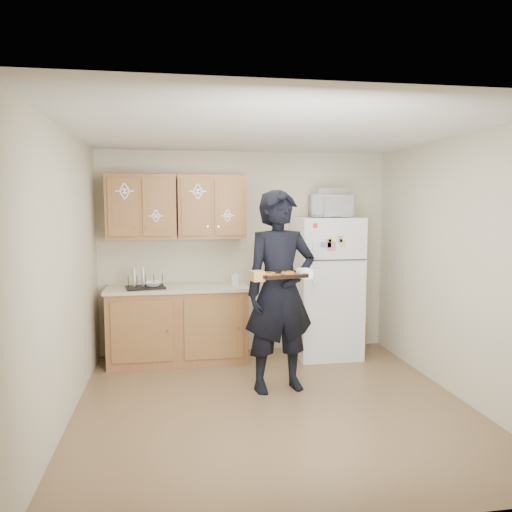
% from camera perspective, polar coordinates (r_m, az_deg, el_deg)
% --- Properties ---
extents(floor, '(3.60, 3.60, 0.00)m').
position_cam_1_polar(floor, '(4.84, 1.94, -16.64)').
color(floor, brown).
rests_on(floor, ground).
extents(ceiling, '(3.60, 3.60, 0.00)m').
position_cam_1_polar(ceiling, '(4.51, 2.06, 14.11)').
color(ceiling, silver).
rests_on(ceiling, wall_back).
extents(wall_back, '(3.60, 0.04, 2.50)m').
position_cam_1_polar(wall_back, '(6.27, -1.25, 0.37)').
color(wall_back, beige).
rests_on(wall_back, floor).
extents(wall_front, '(3.60, 0.04, 2.50)m').
position_cam_1_polar(wall_front, '(2.79, 9.37, -6.70)').
color(wall_front, beige).
rests_on(wall_front, floor).
extents(wall_left, '(0.04, 3.60, 2.50)m').
position_cam_1_polar(wall_left, '(4.52, -21.02, -2.20)').
color(wall_left, beige).
rests_on(wall_left, floor).
extents(wall_right, '(0.04, 3.60, 2.50)m').
position_cam_1_polar(wall_right, '(5.17, 21.94, -1.24)').
color(wall_right, beige).
rests_on(wall_right, floor).
extents(refrigerator, '(0.75, 0.70, 1.70)m').
position_cam_1_polar(refrigerator, '(6.18, 8.02, -3.52)').
color(refrigerator, white).
rests_on(refrigerator, floor).
extents(base_cabinet, '(1.60, 0.60, 0.86)m').
position_cam_1_polar(base_cabinet, '(6.03, -8.89, -7.83)').
color(base_cabinet, brown).
rests_on(base_cabinet, floor).
extents(countertop, '(1.64, 0.64, 0.04)m').
position_cam_1_polar(countertop, '(5.94, -8.96, -3.61)').
color(countertop, beige).
rests_on(countertop, base_cabinet).
extents(upper_cab_left, '(0.80, 0.33, 0.75)m').
position_cam_1_polar(upper_cab_left, '(6.01, -12.95, 5.47)').
color(upper_cab_left, brown).
rests_on(upper_cab_left, wall_back).
extents(upper_cab_right, '(0.80, 0.33, 0.75)m').
position_cam_1_polar(upper_cab_right, '(6.01, -5.09, 5.60)').
color(upper_cab_right, brown).
rests_on(upper_cab_right, wall_back).
extents(cereal_box, '(0.20, 0.07, 0.32)m').
position_cam_1_polar(cereal_box, '(6.71, 11.57, -8.85)').
color(cereal_box, gold).
rests_on(cereal_box, floor).
extents(person, '(0.80, 0.60, 2.00)m').
position_cam_1_polar(person, '(4.95, 2.76, -4.06)').
color(person, black).
rests_on(person, floor).
extents(baking_tray, '(0.46, 0.37, 0.04)m').
position_cam_1_polar(baking_tray, '(4.62, 2.91, -2.27)').
color(baking_tray, black).
rests_on(baking_tray, person).
extents(pizza_front_left, '(0.14, 0.14, 0.02)m').
position_cam_1_polar(pizza_front_left, '(4.52, 2.11, -2.24)').
color(pizza_front_left, orange).
rests_on(pizza_front_left, baking_tray).
extents(pizza_front_right, '(0.14, 0.14, 0.02)m').
position_cam_1_polar(pizza_front_right, '(4.59, 4.35, -2.12)').
color(pizza_front_right, orange).
rests_on(pizza_front_right, baking_tray).
extents(pizza_back_left, '(0.14, 0.14, 0.02)m').
position_cam_1_polar(pizza_back_left, '(4.65, 1.48, -2.01)').
color(pizza_back_left, orange).
rests_on(pizza_back_left, baking_tray).
extents(pizza_back_right, '(0.14, 0.14, 0.02)m').
position_cam_1_polar(pizza_back_right, '(4.72, 3.67, -1.90)').
color(pizza_back_right, orange).
rests_on(pizza_back_right, baking_tray).
extents(microwave, '(0.52, 0.38, 0.27)m').
position_cam_1_polar(microwave, '(6.05, 8.52, 5.66)').
color(microwave, white).
rests_on(microwave, refrigerator).
extents(foil_pan, '(0.36, 0.26, 0.08)m').
position_cam_1_polar(foil_pan, '(6.09, 8.56, 7.29)').
color(foil_pan, silver).
rests_on(foil_pan, microwave).
extents(dish_rack, '(0.48, 0.39, 0.17)m').
position_cam_1_polar(dish_rack, '(5.85, -12.52, -2.79)').
color(dish_rack, black).
rests_on(dish_rack, countertop).
extents(bowl, '(0.24, 0.24, 0.05)m').
position_cam_1_polar(bowl, '(5.85, -11.62, -3.15)').
color(bowl, white).
rests_on(bowl, dish_rack).
extents(soap_bottle, '(0.10, 0.10, 0.19)m').
position_cam_1_polar(soap_bottle, '(5.89, -2.38, -2.48)').
color(soap_bottle, white).
rests_on(soap_bottle, countertop).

